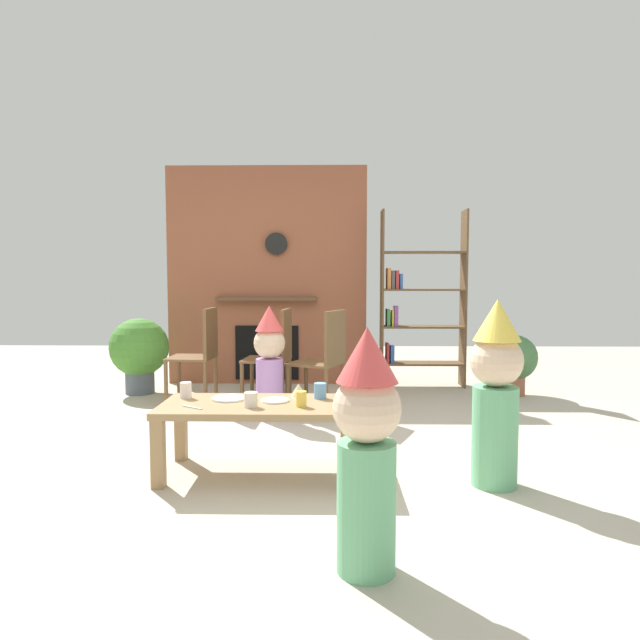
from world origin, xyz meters
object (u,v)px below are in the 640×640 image
object	(u,v)px
bookshelf	(416,304)
potted_plant_short	(139,350)
coffee_table	(258,414)
potted_plant_tall	(514,360)
paper_plate_rear	(229,398)
paper_cup_near_right	(251,400)
dining_chair_left	(201,350)
paper_plate_front	(275,400)
child_with_cone_hat	(367,444)
birthday_cake_slice	(299,390)
dining_chair_right	(325,356)
child_in_pink	(496,388)
paper_cup_far_left	(186,390)
dining_chair_middle	(276,352)
paper_cup_center	(320,391)
child_by_the_chairs	(270,359)
paper_cup_near_left	(301,399)

from	to	relation	value
bookshelf	potted_plant_short	size ratio (longest dim) A/B	2.47
coffee_table	potted_plant_tall	bearing A→B (deg)	45.14
paper_plate_rear	potted_plant_tall	bearing A→B (deg)	41.56
paper_cup_near_right	dining_chair_left	xyz separation A→B (m)	(-0.73, 1.92, 0.04)
paper_plate_front	child_with_cone_hat	distance (m)	1.25
birthday_cake_slice	potted_plant_tall	world-z (taller)	potted_plant_tall
paper_cup_near_right	paper_plate_rear	size ratio (longest dim) A/B	0.41
coffee_table	dining_chair_right	xyz separation A→B (m)	(0.39, 1.46, 0.15)
birthday_cake_slice	child_with_cone_hat	size ratio (longest dim) A/B	0.10
coffee_table	child_in_pink	world-z (taller)	child_in_pink
paper_cup_far_left	dining_chair_middle	world-z (taller)	dining_chair_middle
paper_cup_far_left	paper_plate_front	world-z (taller)	paper_cup_far_left
bookshelf	child_with_cone_hat	world-z (taller)	bookshelf
paper_plate_front	child_in_pink	xyz separation A→B (m)	(1.26, -0.22, 0.12)
paper_plate_front	child_with_cone_hat	size ratio (longest dim) A/B	0.18
child_with_cone_hat	dining_chair_middle	distance (m)	2.88
dining_chair_middle	dining_chair_left	bearing A→B (deg)	-3.36
paper_cup_center	paper_plate_rear	world-z (taller)	paper_cup_center
dining_chair_middle	paper_cup_center	bearing A→B (deg)	110.97
paper_plate_front	child_by_the_chairs	size ratio (longest dim) A/B	0.18
bookshelf	paper_cup_near_left	bearing A→B (deg)	-111.14
paper_cup_center	dining_chair_left	world-z (taller)	dining_chair_left
paper_plate_front	potted_plant_tall	distance (m)	3.13
child_by_the_chairs	dining_chair_middle	distance (m)	0.40
birthday_cake_slice	dining_chair_right	distance (m)	1.27
paper_cup_near_right	child_by_the_chairs	size ratio (longest dim) A/B	0.09
child_with_cone_hat	child_in_pink	bearing A→B (deg)	-67.02
potted_plant_short	paper_cup_near_right	bearing A→B (deg)	-58.60
paper_cup_far_left	child_in_pink	size ratio (longest dim) A/B	0.09
bookshelf	paper_plate_rear	distance (m)	3.11
bookshelf	paper_cup_center	size ratio (longest dim) A/B	19.86
paper_cup_near_right	child_with_cone_hat	distance (m)	1.17
paper_cup_near_left	paper_plate_front	bearing A→B (deg)	140.71
paper_plate_rear	child_by_the_chairs	world-z (taller)	child_by_the_chairs
dining_chair_left	potted_plant_tall	xyz separation A→B (m)	(3.04, 0.48, -0.15)
paper_cup_near_right	child_with_cone_hat	size ratio (longest dim) A/B	0.09
potted_plant_short	birthday_cake_slice	bearing A→B (deg)	-50.58
potted_plant_tall	paper_cup_far_left	bearing A→B (deg)	-141.79
paper_cup_near_right	child_by_the_chairs	distance (m)	1.41
paper_cup_near_left	paper_plate_rear	world-z (taller)	paper_cup_near_left
paper_plate_front	paper_plate_rear	world-z (taller)	same
paper_cup_near_right	child_with_cone_hat	xyz separation A→B (m)	(0.60, -1.00, 0.05)
potted_plant_tall	dining_chair_right	bearing A→B (deg)	-156.19
paper_cup_near_left	child_with_cone_hat	xyz separation A→B (m)	(0.31, -1.02, 0.05)
paper_cup_near_right	paper_cup_center	size ratio (longest dim) A/B	0.91
coffee_table	paper_cup_far_left	size ratio (longest dim) A/B	11.66
dining_chair_middle	paper_plate_rear	bearing A→B (deg)	90.92
child_with_cone_hat	dining_chair_left	distance (m)	3.21
potted_plant_short	paper_cup_far_left	bearing A→B (deg)	-64.52
birthday_cake_slice	child_by_the_chairs	distance (m)	1.14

